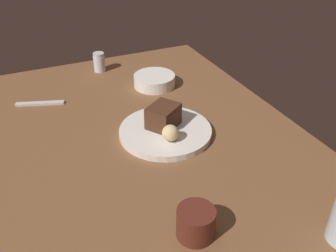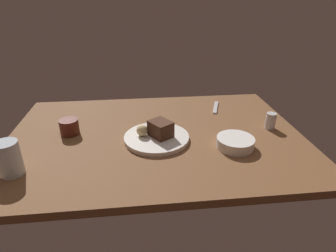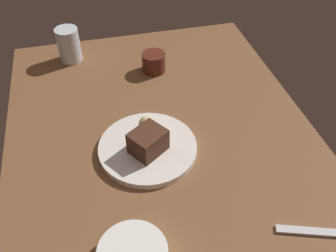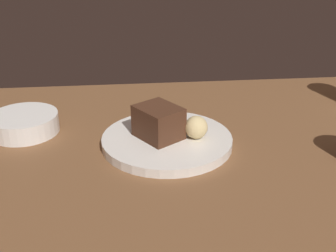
# 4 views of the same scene
# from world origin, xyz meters

# --- Properties ---
(dining_table) EXTENTS (1.20, 0.84, 0.03)m
(dining_table) POSITION_xyz_m (0.00, 0.00, 0.01)
(dining_table) COLOR brown
(dining_table) RESTS_ON ground
(dessert_plate) EXTENTS (0.26, 0.26, 0.02)m
(dessert_plate) POSITION_xyz_m (-0.00, 0.05, 0.04)
(dessert_plate) COLOR white
(dessert_plate) RESTS_ON dining_table
(chocolate_cake_slice) EXTENTS (0.11, 0.11, 0.06)m
(chocolate_cake_slice) POSITION_xyz_m (-0.02, 0.05, 0.08)
(chocolate_cake_slice) COLOR #472819
(chocolate_cake_slice) RESTS_ON dessert_plate
(bread_roll) EXTENTS (0.05, 0.05, 0.05)m
(bread_roll) POSITION_xyz_m (0.06, 0.04, 0.07)
(bread_roll) COLOR #DBC184
(bread_roll) RESTS_ON dessert_plate
(side_bowl) EXTENTS (0.14, 0.14, 0.04)m
(side_bowl) POSITION_xyz_m (-0.29, 0.14, 0.05)
(side_bowl) COLOR white
(side_bowl) RESTS_ON dining_table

